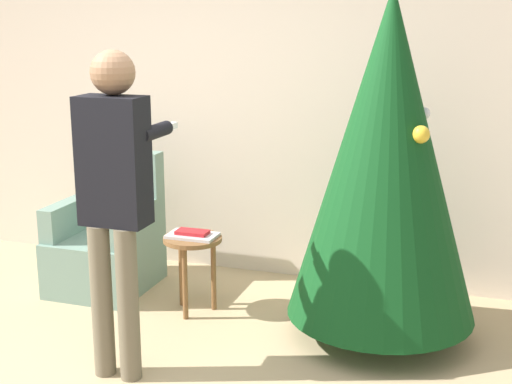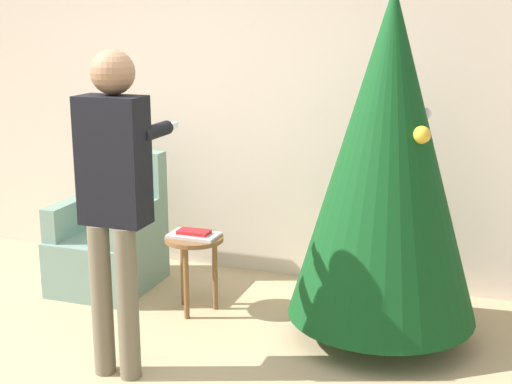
{
  "view_description": "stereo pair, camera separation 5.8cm",
  "coord_description": "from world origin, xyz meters",
  "views": [
    {
      "loc": [
        1.78,
        -2.89,
        1.98
      ],
      "look_at": [
        0.52,
        0.83,
        1.01
      ],
      "focal_mm": 50.0,
      "sensor_mm": 36.0,
      "label": 1
    },
    {
      "loc": [
        1.83,
        -2.87,
        1.98
      ],
      "look_at": [
        0.52,
        0.83,
        1.01
      ],
      "focal_mm": 50.0,
      "sensor_mm": 36.0,
      "label": 2
    }
  ],
  "objects": [
    {
      "name": "book",
      "position": [
        -0.09,
        1.31,
        0.57
      ],
      "size": [
        0.22,
        0.11,
        0.02
      ],
      "color": "#B21E23",
      "rests_on": "laptop"
    },
    {
      "name": "laptop",
      "position": [
        -0.09,
        1.31,
        0.54
      ],
      "size": [
        0.33,
        0.2,
        0.02
      ],
      "color": "silver",
      "rests_on": "side_stool"
    },
    {
      "name": "wall_back",
      "position": [
        0.0,
        2.23,
        1.35
      ],
      "size": [
        8.0,
        0.06,
        2.7
      ],
      "color": "beige",
      "rests_on": "ground_plane"
    },
    {
      "name": "side_stool",
      "position": [
        -0.09,
        1.31,
        0.44
      ],
      "size": [
        0.4,
        0.4,
        0.53
      ],
      "color": "brown",
      "rests_on": "ground_plane"
    },
    {
      "name": "person_standing",
      "position": [
        -0.13,
        0.4,
        1.09
      ],
      "size": [
        0.39,
        0.57,
        1.81
      ],
      "color": "#6B604C",
      "rests_on": "ground_plane"
    },
    {
      "name": "armchair",
      "position": [
        -0.89,
        1.56,
        0.34
      ],
      "size": [
        0.66,
        0.74,
        0.99
      ],
      "color": "gray",
      "rests_on": "ground_plane"
    },
    {
      "name": "christmas_tree",
      "position": [
        1.18,
        1.33,
        1.16
      ],
      "size": [
        1.16,
        1.16,
        2.16
      ],
      "color": "brown",
      "rests_on": "ground_plane"
    }
  ]
}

